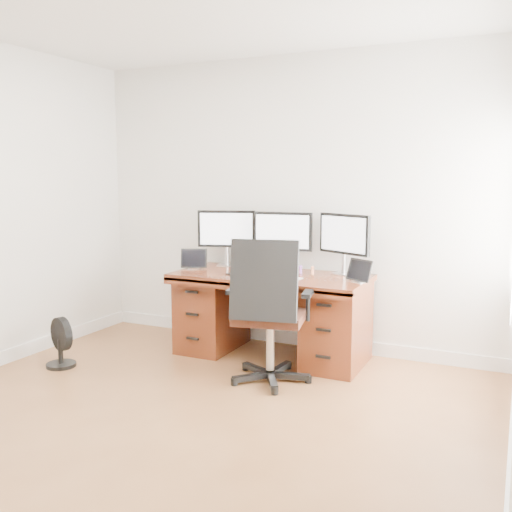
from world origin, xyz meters
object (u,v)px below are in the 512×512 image
at_px(office_chair, 269,336).
at_px(keyboard, 256,277).
at_px(desk, 272,312).
at_px(floor_fan, 60,343).
at_px(monitor_center, 283,233).

xyz_separation_m(office_chair, keyboard, (-0.29, 0.38, 0.38)).
relative_size(desk, floor_fan, 4.01).
distance_m(desk, keyboard, 0.44).
bearing_deg(monitor_center, desk, -95.11).
distance_m(desk, floor_fan, 1.83).
xyz_separation_m(desk, floor_fan, (-1.50, -1.03, -0.20)).
height_order(desk, office_chair, office_chair).
bearing_deg(keyboard, office_chair, -43.93).
relative_size(office_chair, floor_fan, 2.70).
distance_m(office_chair, keyboard, 0.61).
height_order(desk, keyboard, keyboard).
relative_size(floor_fan, monitor_center, 0.77).
bearing_deg(floor_fan, monitor_center, 60.72).
xyz_separation_m(desk, office_chair, (0.25, -0.63, -0.02)).
bearing_deg(monitor_center, office_chair, -78.98).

